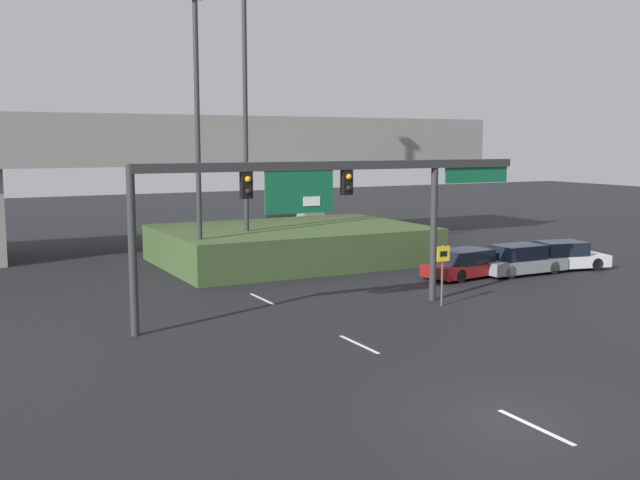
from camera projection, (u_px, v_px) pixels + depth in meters
The scene contains 11 objects.
ground_plane at pixel (509, 415), 17.73m from camera, with size 160.00×160.00×0.00m, color black.
lane_markings at pixel (262, 299), 30.84m from camera, with size 0.14×33.92×0.01m.
signal_gantry at pixel (330, 190), 27.76m from camera, with size 16.06×0.44×5.72m.
speed_limit_sign at pixel (443, 266), 29.31m from camera, with size 0.60×0.11×2.44m.
highway_light_pole_near at pixel (245, 111), 37.43m from camera, with size 0.70×0.36×15.22m.
highway_light_pole_far at pixel (198, 132), 34.24m from camera, with size 0.70×0.36×13.02m.
overpass_bridge at pixel (153, 155), 44.31m from camera, with size 43.56×7.44×7.93m.
grass_embankment at pixel (291, 244), 40.24m from camera, with size 13.69×9.52×1.92m.
parked_sedan_near_right at pixel (467, 264), 35.73m from camera, with size 4.77×2.54×1.35m.
parked_sedan_mid_right at pixel (520, 261), 36.56m from camera, with size 4.54×1.87×1.45m.
parked_sedan_far_right at pixel (563, 256), 37.94m from camera, with size 4.63×2.69×1.43m.
Camera 1 is at (-11.87, -13.03, 6.42)m, focal length 42.00 mm.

